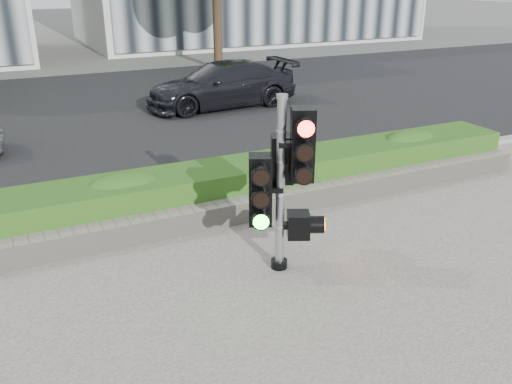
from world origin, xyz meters
TOP-DOWN VIEW (x-y plane):
  - ground at (0.00, 0.00)m, footprint 120.00×120.00m
  - road at (0.00, 10.00)m, footprint 60.00×13.00m
  - curb at (0.00, 3.15)m, footprint 60.00×0.25m
  - stone_wall at (0.00, 1.90)m, footprint 12.00×0.32m
  - hedge at (0.00, 2.55)m, footprint 12.00×1.00m
  - traffic_signal at (0.30, 0.37)m, footprint 0.84×0.72m
  - car_dark at (3.06, 9.19)m, footprint 4.42×1.98m

SIDE VIEW (x-z plane):
  - ground at x=0.00m, z-range 0.00..0.00m
  - road at x=0.00m, z-range 0.00..0.02m
  - curb at x=0.00m, z-range 0.00..0.12m
  - stone_wall at x=0.00m, z-range 0.03..0.37m
  - hedge at x=0.00m, z-range 0.03..0.71m
  - car_dark at x=3.06m, z-range 0.02..1.28m
  - traffic_signal at x=0.30m, z-range 0.15..2.42m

